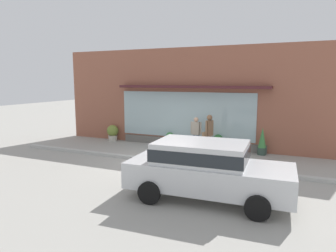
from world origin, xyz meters
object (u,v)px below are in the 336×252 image
(potted_plant_window_right, at_px, (218,142))
(pedestrian_passerby, at_px, (196,131))
(pedestrian_with_handbag, at_px, (209,132))
(parked_car_silver, at_px, (206,167))
(potted_plant_trailing_edge, at_px, (262,142))
(potted_plant_by_entrance, at_px, (113,132))
(potted_plant_corner_tall, at_px, (170,138))
(fire_hydrant, at_px, (189,147))

(potted_plant_window_right, bearing_deg, pedestrian_passerby, -145.53)
(pedestrian_with_handbag, relative_size, parked_car_silver, 0.40)
(pedestrian_with_handbag, relative_size, potted_plant_window_right, 2.39)
(potted_plant_trailing_edge, relative_size, potted_plant_by_entrance, 1.41)
(parked_car_silver, relative_size, potted_plant_by_entrance, 5.26)
(potted_plant_trailing_edge, distance_m, potted_plant_corner_tall, 4.43)
(parked_car_silver, xyz_separation_m, potted_plant_by_entrance, (-6.86, 5.72, -0.43))
(pedestrian_passerby, relative_size, potted_plant_corner_tall, 2.38)
(fire_hydrant, height_order, potted_plant_corner_tall, fire_hydrant)
(pedestrian_passerby, xyz_separation_m, potted_plant_window_right, (0.87, 0.60, -0.52))
(potted_plant_trailing_edge, distance_m, potted_plant_by_entrance, 7.66)
(pedestrian_with_handbag, xyz_separation_m, potted_plant_window_right, (0.10, 1.19, -0.63))
(pedestrian_passerby, bearing_deg, fire_hydrant, 99.82)
(fire_hydrant, distance_m, parked_car_silver, 4.44)
(fire_hydrant, height_order, potted_plant_window_right, fire_hydrant)
(fire_hydrant, distance_m, pedestrian_with_handbag, 1.06)
(fire_hydrant, bearing_deg, potted_plant_window_right, 67.69)
(pedestrian_passerby, distance_m, parked_car_silver, 5.59)
(parked_car_silver, height_order, potted_plant_window_right, parked_car_silver)
(parked_car_silver, xyz_separation_m, potted_plant_trailing_edge, (0.80, 5.71, -0.31))
(potted_plant_by_entrance, bearing_deg, pedestrian_with_handbag, -11.13)
(fire_hydrant, relative_size, pedestrian_passerby, 0.60)
(potted_plant_window_right, bearing_deg, pedestrian_with_handbag, -94.74)
(pedestrian_with_handbag, distance_m, potted_plant_trailing_edge, 2.37)
(pedestrian_with_handbag, bearing_deg, pedestrian_passerby, -104.33)
(potted_plant_window_right, bearing_deg, potted_plant_by_entrance, -179.15)
(parked_car_silver, bearing_deg, potted_plant_by_entrance, 137.00)
(parked_car_silver, bearing_deg, potted_plant_corner_tall, 118.38)
(pedestrian_with_handbag, xyz_separation_m, pedestrian_passerby, (-0.77, 0.59, -0.12))
(fire_hydrant, xyz_separation_m, potted_plant_window_right, (0.74, 1.81, -0.07))
(potted_plant_by_entrance, distance_m, potted_plant_corner_tall, 3.25)
(fire_hydrant, relative_size, potted_plant_corner_tall, 1.42)
(fire_hydrant, xyz_separation_m, potted_plant_trailing_edge, (2.70, 1.72, 0.11))
(pedestrian_with_handbag, height_order, parked_car_silver, pedestrian_with_handbag)
(pedestrian_with_handbag, xyz_separation_m, potted_plant_trailing_edge, (2.06, 1.10, -0.46))
(potted_plant_by_entrance, bearing_deg, potted_plant_corner_tall, 2.97)
(pedestrian_passerby, bearing_deg, potted_plant_trailing_edge, -166.06)
(potted_plant_trailing_edge, bearing_deg, parked_car_silver, -98.01)
(parked_car_silver, height_order, potted_plant_trailing_edge, parked_car_silver)
(pedestrian_passerby, height_order, parked_car_silver, parked_car_silver)
(parked_car_silver, relative_size, potted_plant_window_right, 6.04)
(pedestrian_passerby, height_order, potted_plant_corner_tall, pedestrian_passerby)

